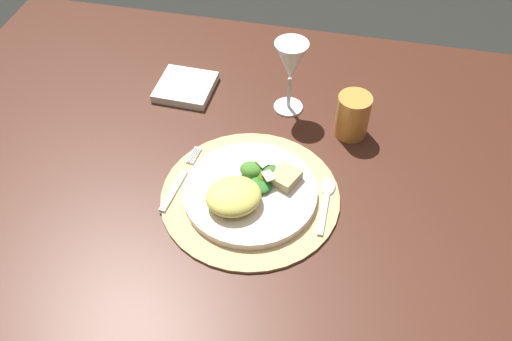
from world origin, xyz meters
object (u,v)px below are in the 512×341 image
at_px(fork, 179,181).
at_px(napkin, 186,87).
at_px(spoon, 327,196).
at_px(amber_tumbler, 353,116).
at_px(dining_table, 231,218).
at_px(dinner_plate, 250,192).
at_px(wine_glass, 291,64).

bearing_deg(fork, napkin, 104.84).
distance_m(spoon, amber_tumbler, 0.19).
xyz_separation_m(dining_table, dinner_plate, (0.06, -0.05, 0.16)).
height_order(fork, spoon, spoon).
height_order(dining_table, wine_glass, wine_glass).
xyz_separation_m(spoon, wine_glass, (-0.11, 0.24, 0.11)).
bearing_deg(napkin, fork, -75.16).
bearing_deg(wine_glass, napkin, 177.79).
height_order(dinner_plate, spoon, dinner_plate).
bearing_deg(amber_tumbler, spoon, -97.39).
height_order(wine_glass, amber_tumbler, wine_glass).
bearing_deg(wine_glass, dining_table, -110.54).
bearing_deg(fork, wine_glass, 58.06).
bearing_deg(spoon, amber_tumbler, 82.61).
distance_m(fork, amber_tumbler, 0.37).
height_order(fork, wine_glass, wine_glass).
bearing_deg(dining_table, fork, -150.04).
bearing_deg(napkin, amber_tumbler, -8.90).
relative_size(dining_table, fork, 8.04).
distance_m(dinner_plate, wine_glass, 0.28).
xyz_separation_m(dining_table, napkin, (-0.15, 0.22, 0.15)).
relative_size(dinner_plate, wine_glass, 1.50).
xyz_separation_m(dining_table, amber_tumbler, (0.22, 0.16, 0.19)).
bearing_deg(dinner_plate, fork, 178.97).
distance_m(dining_table, fork, 0.18).
bearing_deg(amber_tumbler, napkin, 171.10).
bearing_deg(dining_table, wine_glass, 69.46).
xyz_separation_m(dinner_plate, napkin, (-0.21, 0.27, -0.00)).
height_order(spoon, amber_tumbler, amber_tumbler).
distance_m(dinner_plate, spoon, 0.14).
relative_size(dining_table, spoon, 10.20).
distance_m(spoon, wine_glass, 0.28).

